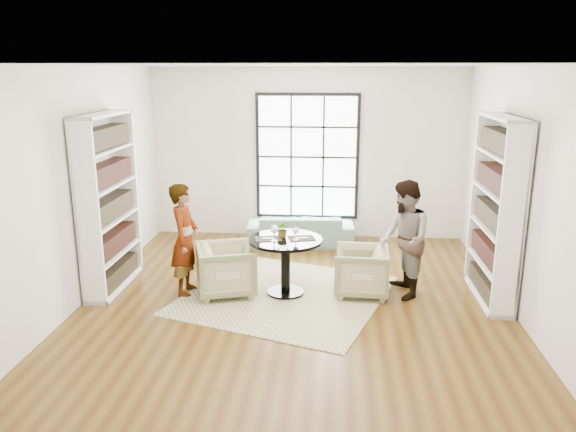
# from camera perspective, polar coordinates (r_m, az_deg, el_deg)

# --- Properties ---
(ground) EXTENTS (6.00, 6.00, 0.00)m
(ground) POSITION_cam_1_polar(r_m,az_deg,el_deg) (7.49, 0.72, -8.54)
(ground) COLOR brown
(room_shell) EXTENTS (6.00, 6.01, 6.00)m
(room_shell) POSITION_cam_1_polar(r_m,az_deg,el_deg) (7.61, 1.04, 1.82)
(room_shell) COLOR silver
(room_shell) RESTS_ON ground
(rug) EXTENTS (3.16, 3.16, 0.01)m
(rug) POSITION_cam_1_polar(r_m,az_deg,el_deg) (7.63, -0.31, -8.03)
(rug) COLOR #C2B892
(rug) RESTS_ON ground
(pedestal_table) EXTENTS (0.98, 0.98, 0.78)m
(pedestal_table) POSITION_cam_1_polar(r_m,az_deg,el_deg) (7.49, -0.25, -3.89)
(pedestal_table) COLOR black
(pedestal_table) RESTS_ON ground
(sofa) EXTENTS (1.86, 0.83, 0.53)m
(sofa) POSITION_cam_1_polar(r_m,az_deg,el_deg) (9.71, 1.29, -1.36)
(sofa) COLOR gray
(sofa) RESTS_ON ground
(armchair_left) EXTENTS (0.95, 0.93, 0.69)m
(armchair_left) POSITION_cam_1_polar(r_m,az_deg,el_deg) (7.61, -6.27, -5.43)
(armchair_left) COLOR tan
(armchair_left) RESTS_ON ground
(armchair_right) EXTENTS (0.75, 0.73, 0.65)m
(armchair_right) POSITION_cam_1_polar(r_m,az_deg,el_deg) (7.63, 7.43, -5.58)
(armchair_right) COLOR tan
(armchair_right) RESTS_ON ground
(person_left) EXTENTS (0.38, 0.56, 1.51)m
(person_left) POSITION_cam_1_polar(r_m,az_deg,el_deg) (7.60, -10.43, -2.36)
(person_left) COLOR gray
(person_left) RESTS_ON ground
(person_right) EXTENTS (0.71, 0.85, 1.57)m
(person_right) POSITION_cam_1_polar(r_m,az_deg,el_deg) (7.53, 11.73, -2.36)
(person_right) COLOR gray
(person_right) RESTS_ON ground
(placemat_left) EXTENTS (0.39, 0.33, 0.01)m
(placemat_left) POSITION_cam_1_polar(r_m,az_deg,el_deg) (7.41, -2.03, -2.32)
(placemat_left) COLOR black
(placemat_left) RESTS_ON pedestal_table
(placemat_right) EXTENTS (0.39, 0.33, 0.01)m
(placemat_right) POSITION_cam_1_polar(r_m,az_deg,el_deg) (7.43, 1.39, -2.27)
(placemat_right) COLOR black
(placemat_right) RESTS_ON pedestal_table
(cutlery_left) EXTENTS (0.19, 0.25, 0.01)m
(cutlery_left) POSITION_cam_1_polar(r_m,az_deg,el_deg) (7.41, -2.03, -2.27)
(cutlery_left) COLOR #BCBBC0
(cutlery_left) RESTS_ON placemat_left
(cutlery_right) EXTENTS (0.19, 0.25, 0.01)m
(cutlery_right) POSITION_cam_1_polar(r_m,az_deg,el_deg) (7.43, 1.39, -2.22)
(cutlery_right) COLOR #BCBBC0
(cutlery_right) RESTS_ON placemat_right
(wine_glass_left) EXTENTS (0.10, 0.10, 0.22)m
(wine_glass_left) POSITION_cam_1_polar(r_m,az_deg,el_deg) (7.27, -1.41, -1.41)
(wine_glass_left) COLOR silver
(wine_glass_left) RESTS_ON pedestal_table
(wine_glass_right) EXTENTS (0.08, 0.08, 0.18)m
(wine_glass_right) POSITION_cam_1_polar(r_m,az_deg,el_deg) (7.32, 0.79, -1.53)
(wine_glass_right) COLOR silver
(wine_glass_right) RESTS_ON pedestal_table
(flower_centerpiece) EXTENTS (0.22, 0.19, 0.23)m
(flower_centerpiece) POSITION_cam_1_polar(r_m,az_deg,el_deg) (7.46, -0.51, -1.33)
(flower_centerpiece) COLOR gray
(flower_centerpiece) RESTS_ON pedestal_table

